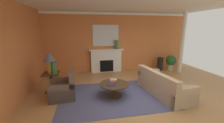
{
  "coord_description": "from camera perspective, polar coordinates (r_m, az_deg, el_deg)",
  "views": [
    {
      "loc": [
        -1.72,
        -4.23,
        2.26
      ],
      "look_at": [
        -0.65,
        1.12,
        1.0
      ],
      "focal_mm": 22.82,
      "sensor_mm": 36.0,
      "label": 1
    }
  ],
  "objects": [
    {
      "name": "crown_moulding",
      "position": [
        7.65,
        1.79,
        18.65
      ],
      "size": [
        7.97,
        0.08,
        0.12
      ],
      "primitive_type": "cube",
      "color": "white"
    },
    {
      "name": "area_rug",
      "position": [
        5.05,
        0.82,
        -13.53
      ],
      "size": [
        3.61,
        2.51,
        0.01
      ],
      "primitive_type": "cube",
      "color": "#4C517A",
      "rests_on": "ground_plane"
    },
    {
      "name": "fireplace",
      "position": [
        7.57,
        -2.31,
        0.15
      ],
      "size": [
        1.8,
        0.35,
        1.22
      ],
      "color": "white",
      "rests_on": "ground_plane"
    },
    {
      "name": "wall_fireplace",
      "position": [
        7.73,
        1.58,
        7.7
      ],
      "size": [
        7.97,
        0.12,
        3.1
      ],
      "primitive_type": "cube",
      "color": "#CC723D",
      "rests_on": "ground_plane"
    },
    {
      "name": "book_red_cover",
      "position": [
        4.77,
        -0.37,
        -9.07
      ],
      "size": [
        0.24,
        0.21,
        0.04
      ],
      "primitive_type": "cube",
      "rotation": [
        0.0,
        0.0,
        -0.08
      ],
      "color": "navy",
      "rests_on": "coffee_table"
    },
    {
      "name": "coffee_table",
      "position": [
        4.91,
        0.84,
        -10.08
      ],
      "size": [
        1.0,
        1.0,
        0.45
      ],
      "color": "#3D2D1E",
      "rests_on": "ground_plane"
    },
    {
      "name": "vase_mantel_right",
      "position": [
        7.48,
        1.89,
        6.81
      ],
      "size": [
        0.19,
        0.19,
        0.46
      ],
      "primitive_type": "cylinder",
      "color": "#33703D",
      "rests_on": "fireplace"
    },
    {
      "name": "book_small_novel",
      "position": [
        4.94,
        0.62,
        -7.32
      ],
      "size": [
        0.27,
        0.23,
        0.06
      ],
      "primitive_type": "cube",
      "rotation": [
        0.0,
        0.0,
        -0.28
      ],
      "color": "tan",
      "rests_on": "coffee_table"
    },
    {
      "name": "mantel_mirror",
      "position": [
        7.51,
        -2.55,
        10.35
      ],
      "size": [
        1.35,
        0.04,
        1.08
      ],
      "primitive_type": "cube",
      "color": "silver"
    },
    {
      "name": "table_lamp",
      "position": [
        5.47,
        -23.84,
        0.97
      ],
      "size": [
        0.44,
        0.44,
        0.75
      ],
      "color": "#B28E38",
      "rests_on": "side_table"
    },
    {
      "name": "ceiling_panel",
      "position": [
        4.92,
        10.1,
        22.93
      ],
      "size": [
        7.97,
        7.02,
        0.06
      ],
      "primitive_type": "cube",
      "color": "white"
    },
    {
      "name": "potted_plant",
      "position": [
        8.54,
        22.49,
        0.04
      ],
      "size": [
        0.56,
        0.56,
        0.83
      ],
      "color": "#BCB29E",
      "rests_on": "ground_plane"
    },
    {
      "name": "wall_window",
      "position": [
        5.01,
        -35.09,
        2.46
      ],
      "size": [
        0.12,
        7.02,
        3.1
      ],
      "primitive_type": "cube",
      "color": "#CC723D",
      "rests_on": "ground_plane"
    },
    {
      "name": "vase_on_side_table",
      "position": [
        5.4,
        -22.24,
        -2.53
      ],
      "size": [
        0.16,
        0.16,
        0.41
      ],
      "primitive_type": "cylinder",
      "color": "#33703D",
      "rests_on": "side_table"
    },
    {
      "name": "armchair_near_window",
      "position": [
        5.05,
        -18.72,
        -10.49
      ],
      "size": [
        0.85,
        0.85,
        0.95
      ],
      "color": "brown",
      "rests_on": "ground_plane"
    },
    {
      "name": "book_art_folio",
      "position": [
        4.86,
        0.13,
        -8.22
      ],
      "size": [
        0.2,
        0.19,
        0.03
      ],
      "primitive_type": "cube",
      "rotation": [
        0.0,
        0.0,
        0.08
      ],
      "color": "maroon",
      "rests_on": "coffee_table"
    },
    {
      "name": "side_table",
      "position": [
        5.69,
        -23.08,
        -7.18
      ],
      "size": [
        0.56,
        0.56,
        0.7
      ],
      "color": "#3D2D1E",
      "rests_on": "ground_plane"
    },
    {
      "name": "column_white",
      "position": [
        8.26,
        26.32,
        6.71
      ],
      "size": [
        0.2,
        0.2,
        3.1
      ],
      "primitive_type": "cylinder",
      "color": "white",
      "rests_on": "ground_plane"
    },
    {
      "name": "sofa",
      "position": [
        5.37,
        19.56,
        -9.23
      ],
      "size": [
        1.16,
        2.2,
        0.85
      ],
      "color": "tan",
      "rests_on": "ground_plane"
    },
    {
      "name": "ground_plane",
      "position": [
        5.09,
        9.93,
        -13.55
      ],
      "size": [
        9.59,
        9.59,
        0.0
      ],
      "primitive_type": "plane",
      "color": "tan"
    },
    {
      "name": "vase_tall_corner",
      "position": [
        8.33,
        18.62,
        -0.9
      ],
      "size": [
        0.31,
        0.31,
        0.71
      ],
      "primitive_type": "cylinder",
      "color": "black",
      "rests_on": "ground_plane"
    }
  ]
}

